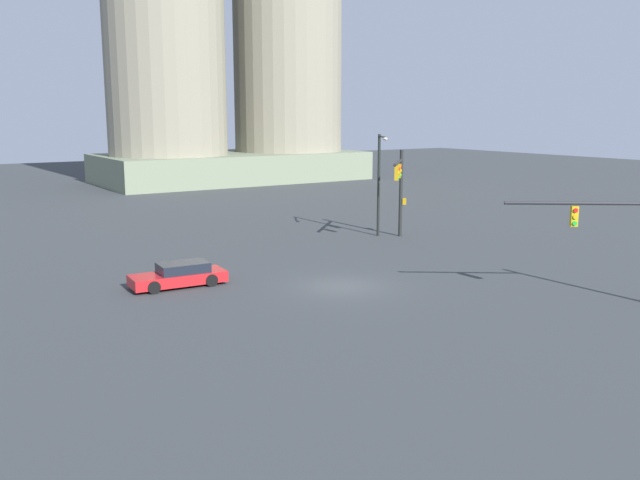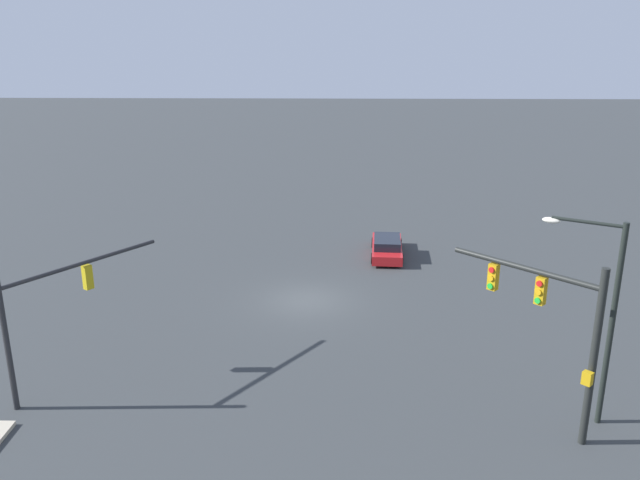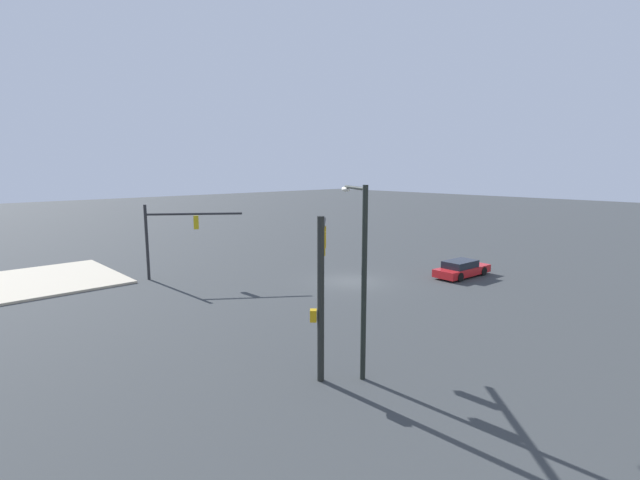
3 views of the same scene
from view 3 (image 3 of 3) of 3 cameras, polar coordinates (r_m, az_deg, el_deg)
name	(u,v)px [view 3 (image 3 of 3)]	position (r m, az deg, el deg)	size (l,w,h in m)	color
ground_plane	(351,281)	(32.02, 3.85, -5.16)	(202.59, 202.59, 0.00)	#333739
traffic_signal_near_corner	(321,268)	(17.63, 0.16, -3.48)	(4.20, 4.02, 6.15)	black
traffic_signal_opposite_side	(172,229)	(33.61, -18.05, 1.29)	(5.54, 4.04, 5.33)	#232427
streetlamp_curved_arm	(361,266)	(16.83, 5.17, -3.21)	(1.45, 2.43, 7.24)	black
sedan_car_approaching	(462,269)	(34.73, 17.30, -3.46)	(4.89, 2.08, 1.21)	red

